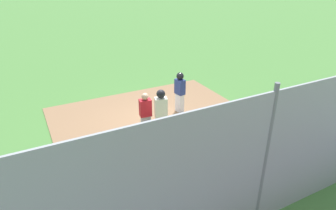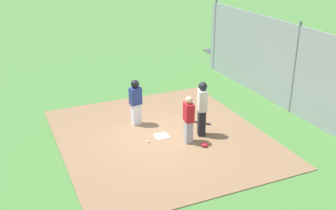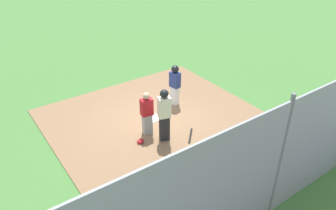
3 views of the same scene
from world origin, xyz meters
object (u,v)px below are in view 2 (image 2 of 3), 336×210
(baseball, at_px, (148,141))
(runner, at_px, (136,100))
(catcher, at_px, (189,119))
(baseball_bat, at_px, (200,122))
(catcher_mask, at_px, (204,145))
(umpire, at_px, (202,107))
(home_plate, at_px, (162,136))
(parked_car_silver, at_px, (312,64))

(baseball, bearing_deg, runner, -4.63)
(catcher, bearing_deg, baseball_bat, -125.37)
(catcher, height_order, catcher_mask, catcher)
(runner, distance_m, baseball, 1.68)
(catcher, relative_size, umpire, 0.84)
(umpire, relative_size, catcher_mask, 7.60)
(catcher, distance_m, baseball, 1.47)
(runner, height_order, catcher_mask, runner)
(runner, distance_m, baseball_bat, 2.36)
(catcher_mask, height_order, baseball, catcher_mask)
(runner, distance_m, catcher_mask, 2.87)
(home_plate, bearing_deg, umpire, -108.61)
(baseball_bat, relative_size, parked_car_silver, 0.18)
(baseball_bat, xyz_separation_m, parked_car_silver, (2.48, -7.14, 0.55))
(catcher_mask, bearing_deg, umpire, -20.63)
(umpire, relative_size, baseball, 24.65)
(runner, bearing_deg, catcher_mask, 20.81)
(home_plate, distance_m, parked_car_silver, 9.21)
(baseball_bat, xyz_separation_m, baseball, (-0.59, 2.15, 0.01))
(runner, height_order, baseball_bat, runner)
(catcher, height_order, umpire, umpire)
(home_plate, xyz_separation_m, umpire, (-0.41, -1.23, 0.96))
(catcher_mask, distance_m, baseball, 1.77)
(runner, bearing_deg, umpire, 36.17)
(umpire, bearing_deg, parked_car_silver, -139.81)
(home_plate, bearing_deg, catcher_mask, -140.68)
(home_plate, height_order, baseball_bat, baseball_bat)
(umpire, height_order, runner, umpire)
(baseball_bat, bearing_deg, catcher, 91.65)
(umpire, height_order, parked_car_silver, umpire)
(catcher, height_order, baseball, catcher)
(home_plate, relative_size, catcher, 0.29)
(umpire, distance_m, catcher_mask, 1.21)
(runner, bearing_deg, catcher, 19.55)
(catcher, relative_size, catcher_mask, 6.40)
(home_plate, height_order, umpire, umpire)
(baseball_bat, distance_m, catcher_mask, 1.66)
(umpire, relative_size, baseball_bat, 2.31)
(umpire, bearing_deg, catcher_mask, 86.04)
(home_plate, height_order, catcher_mask, catcher_mask)
(runner, xyz_separation_m, parked_car_silver, (1.64, -9.17, -0.33))
(runner, relative_size, baseball, 21.73)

